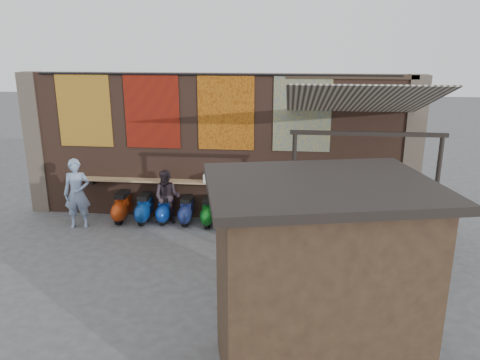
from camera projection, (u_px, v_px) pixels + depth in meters
The scene contains 36 objects.
ground at pixel (200, 257), 10.84m from camera, with size 70.00×70.00×0.00m, color #474749.
brick_wall at pixel (216, 147), 12.85m from camera, with size 10.00×0.40×4.00m, color brown.
pier_left at pixel (37, 143), 13.39m from camera, with size 0.50×0.50×4.00m, color #4C4238.
pier_right at pixel (411, 152), 12.31m from camera, with size 0.50×0.50×4.00m, color #4C4238.
eating_counter at pixel (215, 183), 12.75m from camera, with size 8.00×0.32×0.05m, color #9E7A51.
shelf_box at pixel (215, 178), 12.68m from camera, with size 0.62×0.30×0.23m, color white.
tapestry_redgold at pixel (84, 110), 12.73m from camera, with size 1.50×0.02×2.00m, color maroon.
tapestry_sun at pixel (152, 111), 12.53m from camera, with size 1.50×0.02×2.00m, color red.
tapestry_orange at pixel (226, 112), 12.33m from camera, with size 1.50×0.02×2.00m, color #B96717.
tapestry_multi at pixel (302, 114), 12.12m from camera, with size 1.50×0.02×2.00m, color #27538F.
hang_rail at pixel (214, 74), 12.07m from camera, with size 0.06×0.06×9.50m, color black.
scooter_stool_0 at pixel (122, 207), 12.90m from camera, with size 0.39×0.86×0.82m, color #AD320D, non-canonical shape.
scooter_stool_1 at pixel (144, 209), 12.81m from camera, with size 0.37×0.83×0.79m, color navy, non-canonical shape.
scooter_stool_2 at pixel (165, 210), 12.83m from camera, with size 0.34×0.76×0.72m, color navy, non-canonical shape.
scooter_stool_3 at pixel (186, 211), 12.74m from camera, with size 0.35×0.78×0.74m, color navy, non-canonical shape.
scooter_stool_4 at pixel (209, 212), 12.63m from camera, with size 0.35×0.79×0.75m, color #0C5915, non-canonical shape.
scooter_stool_5 at pixel (231, 212), 12.63m from camera, with size 0.35×0.78×0.74m, color black, non-canonical shape.
scooter_stool_6 at pixel (251, 213), 12.52m from camera, with size 0.35×0.79×0.75m, color black, non-canonical shape.
scooter_stool_7 at pixel (274, 215), 12.43m from camera, with size 0.36×0.79×0.75m, color #9E2A15, non-canonical shape.
scooter_stool_8 at pixel (293, 216), 12.44m from camera, with size 0.32×0.71×0.68m, color #1A6856, non-canonical shape.
scooter_stool_9 at pixel (317, 215), 12.30m from camera, with size 0.39×0.86×0.82m, color maroon, non-canonical shape.
scooter_stool_10 at pixel (338, 214), 12.33m from camera, with size 0.40×0.89×0.85m, color #0F4C25, non-canonical shape.
diner_left at pixel (77, 194), 12.35m from camera, with size 0.68×0.45×1.87m, color #8197BB.
diner_right at pixel (167, 197), 12.67m from camera, with size 0.73×0.57×1.50m, color #30252C.
shopper_navy at pixel (332, 238), 9.78m from camera, with size 0.99×0.41×1.69m, color #162033.
shopper_grey at pixel (379, 223), 10.45m from camera, with size 1.16×0.67×1.79m, color #56555A.
shopper_tan at pixel (327, 228), 10.27m from camera, with size 0.84×0.55×1.72m, color #855C55.
market_stall at pixel (316, 289), 6.57m from camera, with size 2.68×2.01×2.90m, color black.
stall_roof at pixel (322, 186), 6.14m from camera, with size 3.00×2.31×0.12m, color black.
stall_sign at pixel (300, 219), 7.37m from camera, with size 1.20×0.04×0.50m, color gold.
stall_shelf at pixel (298, 278), 7.67m from camera, with size 2.22×0.10×0.06m, color #473321.
awning_canvas at pixel (359, 100), 10.33m from camera, with size 3.20×3.40×0.03m, color beige.
awning_ledger at pixel (352, 77), 11.74m from camera, with size 3.30×0.08×0.12m, color #33261C.
awning_header at pixel (368, 134), 9.04m from camera, with size 3.00×0.08×0.08m, color black.
awning_post_left at pixel (293, 206), 9.61m from camera, with size 0.09×0.09×3.10m, color black.
awning_post_right at pixel (434, 211), 9.32m from camera, with size 0.09×0.09×3.10m, color black.
Camera 1 is at (2.00, -9.73, 4.78)m, focal length 35.00 mm.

